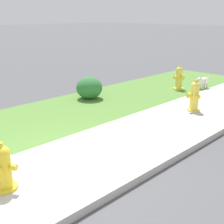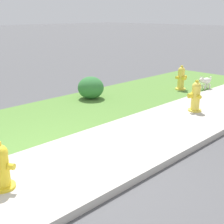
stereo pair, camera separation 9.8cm
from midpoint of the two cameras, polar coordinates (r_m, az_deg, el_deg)
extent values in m
plane|color=#515154|center=(5.00, -9.48, -10.09)|extent=(120.00, 120.00, 0.00)
cube|color=#BCB7AD|center=(5.00, -9.48, -10.04)|extent=(18.00, 1.97, 0.01)
cube|color=#BCB7AD|center=(4.26, -0.62, -14.17)|extent=(18.00, 0.16, 0.12)
cylinder|color=yellow|center=(7.95, 14.31, 0.37)|extent=(0.32, 0.32, 0.05)
cylinder|color=yellow|center=(7.86, 14.48, 2.55)|extent=(0.21, 0.21, 0.58)
sphere|color=yellow|center=(7.80, 14.64, 4.59)|extent=(0.22, 0.22, 0.22)
cube|color=yellow|center=(7.77, 14.71, 5.49)|extent=(0.08, 0.08, 0.06)
cylinder|color=yellow|center=(7.73, 15.10, 2.76)|extent=(0.12, 0.12, 0.09)
cylinder|color=yellow|center=(7.97, 13.97, 3.29)|extent=(0.12, 0.12, 0.09)
cylinder|color=yellow|center=(7.77, 13.56, 2.96)|extent=(0.14, 0.15, 0.12)
cylinder|color=yellow|center=(4.64, -19.50, -12.88)|extent=(0.34, 0.34, 0.05)
cylinder|color=yellow|center=(4.52, -19.84, -9.97)|extent=(0.22, 0.22, 0.48)
sphere|color=yellow|center=(4.42, -20.17, -7.19)|extent=(0.23, 0.23, 0.23)
cube|color=yellow|center=(4.37, -20.35, -5.63)|extent=(0.08, 0.08, 0.06)
cylinder|color=yellow|center=(4.42, -18.18, -9.58)|extent=(0.12, 0.12, 0.09)
cylinder|color=yellow|center=(10.13, 11.75, 4.21)|extent=(0.32, 0.32, 0.05)
cylinder|color=yellow|center=(10.06, 11.86, 5.91)|extent=(0.21, 0.21, 0.57)
sphere|color=yellow|center=(10.01, 11.96, 7.50)|extent=(0.22, 0.22, 0.22)
cube|color=yellow|center=(9.99, 12.00, 8.20)|extent=(0.07, 0.07, 0.06)
cylinder|color=yellow|center=(10.14, 12.56, 6.35)|extent=(0.12, 0.12, 0.09)
cylinder|color=yellow|center=(9.96, 11.19, 6.24)|extent=(0.12, 0.12, 0.09)
cylinder|color=yellow|center=(9.93, 12.40, 6.13)|extent=(0.15, 0.14, 0.12)
ellipsoid|color=silver|center=(10.40, 16.22, 5.55)|extent=(0.35, 0.29, 0.21)
sphere|color=silver|center=(10.26, 15.44, 5.66)|extent=(0.17, 0.17, 0.17)
sphere|color=black|center=(10.20, 15.12, 5.58)|extent=(0.03, 0.03, 0.03)
cone|color=silver|center=(10.20, 15.64, 6.20)|extent=(0.07, 0.07, 0.08)
cone|color=silver|center=(10.26, 15.28, 6.30)|extent=(0.07, 0.07, 0.08)
cylinder|color=silver|center=(10.33, 15.97, 4.46)|extent=(0.06, 0.06, 0.15)
cylinder|color=silver|center=(10.41, 15.53, 4.59)|extent=(0.06, 0.06, 0.15)
cylinder|color=silver|center=(10.47, 16.74, 4.55)|extent=(0.06, 0.06, 0.15)
cylinder|color=silver|center=(10.55, 16.29, 4.69)|extent=(0.06, 0.06, 0.15)
cylinder|color=silver|center=(10.51, 16.92, 5.96)|extent=(0.05, 0.05, 0.12)
ellipsoid|color=#337538|center=(8.80, -4.50, 4.44)|extent=(0.73, 0.73, 0.62)
camera|label=1|loc=(0.05, -90.44, -0.14)|focal=50.00mm
camera|label=2|loc=(0.05, 89.56, 0.14)|focal=50.00mm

